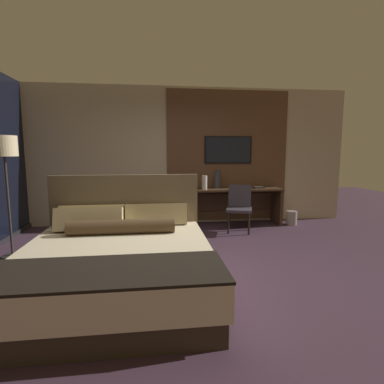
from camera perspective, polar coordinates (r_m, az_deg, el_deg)
ground_plane at (r=3.96m, az=0.63°, el=-14.49°), size 16.00×16.00×0.00m
wall_back_tv_panel at (r=6.26m, az=-1.24°, el=6.83°), size 7.20×0.09×2.80m
bed at (r=3.39m, az=-13.88°, el=-12.79°), size 1.96×2.11×1.19m
desk at (r=6.20m, az=7.26°, el=-1.39°), size 2.05×0.56×0.75m
tv at (r=6.34m, az=6.90°, el=7.98°), size 1.00×0.04×0.56m
desk_chair at (r=5.72m, az=9.02°, el=-2.27°), size 0.57×0.57×0.87m
floor_lamp at (r=4.83m, az=-32.11°, el=5.82°), size 0.34×0.34×1.71m
vase_tall at (r=6.14m, az=4.88°, el=2.45°), size 0.13×0.13×0.36m
vase_short at (r=5.93m, az=2.39°, el=1.83°), size 0.11×0.11×0.27m
book at (r=6.26m, az=12.53°, el=0.86°), size 0.24×0.18×0.03m
waste_bin at (r=6.53m, az=18.43°, el=-4.67°), size 0.22×0.22×0.28m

